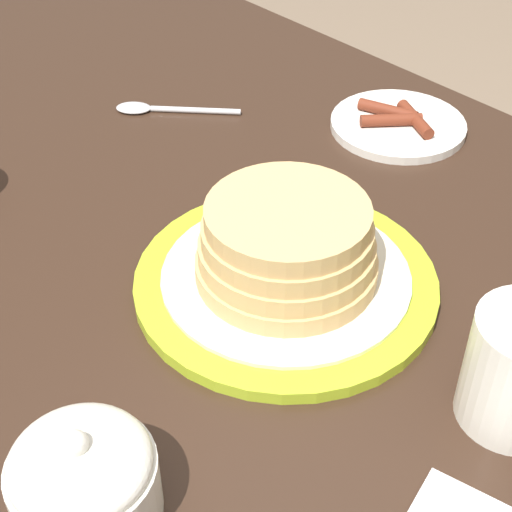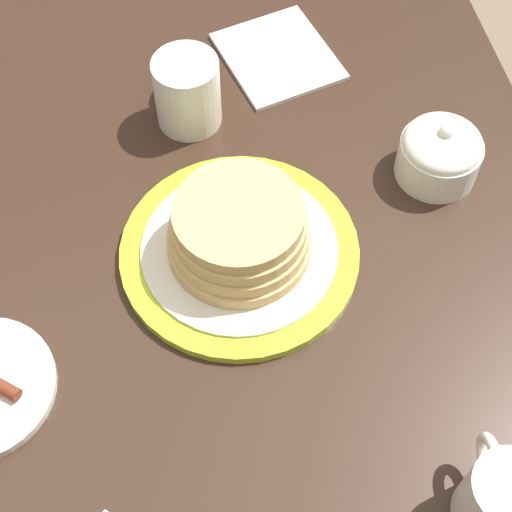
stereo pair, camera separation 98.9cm
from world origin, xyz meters
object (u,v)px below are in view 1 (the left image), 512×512
spoon (155,109)px  sugar_bowl (84,479)px  pancake_plate (284,257)px  side_plate_bacon (398,124)px

spoon → sugar_bowl: bearing=-41.0°
pancake_plate → side_plate_bacon: 0.31m
pancake_plate → spoon: 0.35m
pancake_plate → sugar_bowl: 0.27m
sugar_bowl → spoon: size_ratio=0.81×
side_plate_bacon → spoon: (-0.22, -0.18, -0.00)m
side_plate_bacon → sugar_bowl: (0.19, -0.54, 0.03)m
pancake_plate → side_plate_bacon: pancake_plate is taller
pancake_plate → sugar_bowl: pancake_plate is taller
pancake_plate → side_plate_bacon: (-0.11, 0.29, -0.03)m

